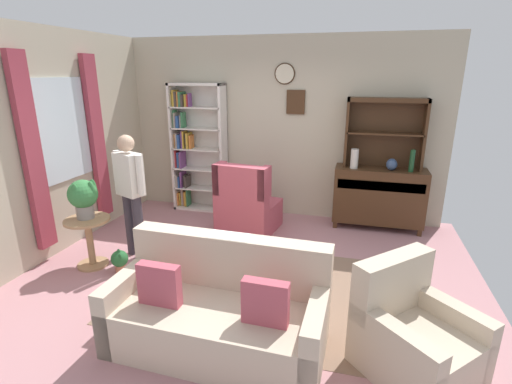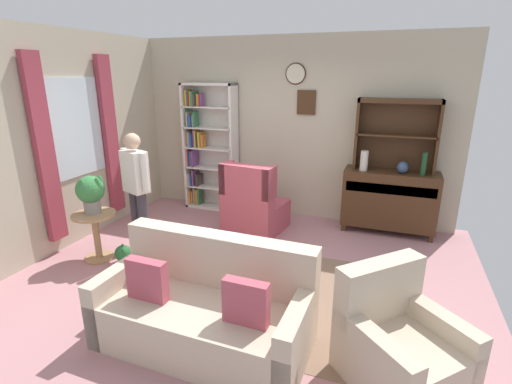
# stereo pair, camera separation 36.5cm
# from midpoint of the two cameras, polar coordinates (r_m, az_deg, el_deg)

# --- Properties ---
(ground_plane) EXTENTS (5.40, 4.60, 0.02)m
(ground_plane) POSITION_cam_midpoint_polar(r_m,az_deg,el_deg) (4.58, -4.23, -12.19)
(ground_plane) COLOR #B27A7F
(wall_back) EXTENTS (5.00, 0.09, 2.80)m
(wall_back) POSITION_cam_midpoint_polar(r_m,az_deg,el_deg) (6.09, 2.12, 9.47)
(wall_back) COLOR #BCB299
(wall_back) RESTS_ON ground_plane
(wall_left) EXTENTS (0.16, 4.20, 2.80)m
(wall_left) POSITION_cam_midpoint_polar(r_m,az_deg,el_deg) (5.48, -30.37, 6.10)
(wall_left) COLOR #BCB299
(wall_left) RESTS_ON ground_plane
(area_rug) EXTENTS (2.69, 2.00, 0.01)m
(area_rug) POSITION_cam_midpoint_polar(r_m,az_deg,el_deg) (4.28, -2.98, -14.32)
(area_rug) COLOR #846651
(area_rug) RESTS_ON ground_plane
(bookshelf) EXTENTS (0.90, 0.30, 2.10)m
(bookshelf) POSITION_cam_midpoint_polar(r_m,az_deg,el_deg) (6.44, -10.77, 6.56)
(bookshelf) COLOR silver
(bookshelf) RESTS_ON ground_plane
(sideboard) EXTENTS (1.30, 0.45, 0.92)m
(sideboard) POSITION_cam_midpoint_polar(r_m,az_deg,el_deg) (5.88, 16.26, -0.51)
(sideboard) COLOR #422816
(sideboard) RESTS_ON ground_plane
(sideboard_hutch) EXTENTS (1.10, 0.26, 1.00)m
(sideboard_hutch) POSITION_cam_midpoint_polar(r_m,az_deg,el_deg) (5.76, 17.14, 9.80)
(sideboard_hutch) COLOR #422816
(sideboard_hutch) RESTS_ON sideboard
(vase_tall) EXTENTS (0.11, 0.11, 0.29)m
(vase_tall) POSITION_cam_midpoint_polar(r_m,az_deg,el_deg) (5.66, 12.79, 4.89)
(vase_tall) COLOR beige
(vase_tall) RESTS_ON sideboard
(vase_round) EXTENTS (0.15, 0.15, 0.17)m
(vase_round) POSITION_cam_midpoint_polar(r_m,az_deg,el_deg) (5.69, 18.00, 3.94)
(vase_round) COLOR #33476B
(vase_round) RESTS_ON sideboard
(bottle_wine) EXTENTS (0.07, 0.07, 0.32)m
(bottle_wine) POSITION_cam_midpoint_polar(r_m,az_deg,el_deg) (5.67, 20.69, 4.38)
(bottle_wine) COLOR #194223
(bottle_wine) RESTS_ON sideboard
(couch_floral) EXTENTS (1.82, 0.89, 0.90)m
(couch_floral) POSITION_cam_midpoint_polar(r_m,az_deg,el_deg) (3.42, -8.71, -17.41)
(couch_floral) COLOR beige
(couch_floral) RESTS_ON ground_plane
(armchair_floral) EXTENTS (1.08, 1.08, 0.88)m
(armchair_floral) POSITION_cam_midpoint_polar(r_m,az_deg,el_deg) (3.32, 19.57, -20.01)
(armchair_floral) COLOR beige
(armchair_floral) RESTS_ON ground_plane
(wingback_chair) EXTENTS (0.88, 0.90, 1.05)m
(wingback_chair) POSITION_cam_midpoint_polar(r_m,az_deg,el_deg) (5.54, -3.28, -2.29)
(wingback_chair) COLOR #B74C5B
(wingback_chair) RESTS_ON ground_plane
(plant_stand) EXTENTS (0.52, 0.52, 0.61)m
(plant_stand) POSITION_cam_midpoint_polar(r_m,az_deg,el_deg) (5.06, -25.68, -6.13)
(plant_stand) COLOR #A87F56
(plant_stand) RESTS_ON ground_plane
(potted_plant_large) EXTENTS (0.34, 0.34, 0.47)m
(potted_plant_large) POSITION_cam_midpoint_polar(r_m,az_deg,el_deg) (4.92, -26.43, -0.56)
(potted_plant_large) COLOR gray
(potted_plant_large) RESTS_ON plant_stand
(potted_plant_small) EXTENTS (0.20, 0.20, 0.27)m
(potted_plant_small) POSITION_cam_midpoint_polar(r_m,az_deg,el_deg) (4.86, -21.87, -9.47)
(potted_plant_small) COLOR #AD6B4C
(potted_plant_small) RESTS_ON ground_plane
(person_reading) EXTENTS (0.51, 0.31, 1.56)m
(person_reading) POSITION_cam_midpoint_polar(r_m,az_deg,el_deg) (4.95, -20.37, 0.54)
(person_reading) COLOR #38333D
(person_reading) RESTS_ON ground_plane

